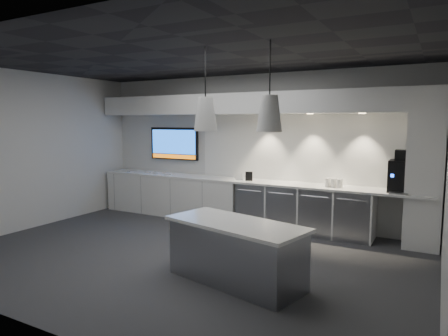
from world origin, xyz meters
The scene contains 27 objects.
floor centered at (0.00, 0.00, 0.00)m, with size 7.00×7.00×0.00m, color #333336.
ceiling centered at (0.00, 0.00, 3.00)m, with size 7.00×7.00×0.00m, color black.
wall_back centered at (0.00, 2.50, 1.50)m, with size 7.00×7.00×0.00m, color silver.
wall_front centered at (0.00, -2.50, 1.50)m, with size 7.00×7.00×0.00m, color silver.
wall_left centered at (-3.50, 0.00, 1.50)m, with size 7.00×7.00×0.00m, color silver.
back_counter centered at (0.00, 2.17, 0.88)m, with size 6.80×0.65×0.04m, color white.
left_base_cabinets centered at (-1.75, 2.17, 0.43)m, with size 3.30×0.63×0.86m, color white.
fridge_unit_a centered at (0.25, 2.17, 0.42)m, with size 0.60×0.61×0.85m, color gray.
fridge_unit_b centered at (0.88, 2.17, 0.42)m, with size 0.60×0.61×0.85m, color gray.
fridge_unit_c centered at (1.51, 2.17, 0.42)m, with size 0.60×0.61×0.85m, color gray.
fridge_unit_d centered at (2.14, 2.17, 0.42)m, with size 0.60×0.61×0.85m, color gray.
backsplash centered at (1.20, 2.48, 1.55)m, with size 4.60×0.03×1.30m, color white.
soffit centered at (0.00, 2.20, 2.40)m, with size 6.90×0.60×0.40m, color white.
column centered at (3.20, 2.20, 1.30)m, with size 0.55×0.55×2.60m, color white.
wall_tv centered at (-1.90, 2.45, 1.56)m, with size 1.25×0.07×0.72m.
island centered at (1.16, -0.50, 0.40)m, with size 1.99×1.20×0.78m.
bin centered at (0.21, -0.28, 0.20)m, with size 0.29×0.29×0.41m, color gray.
coffee_machine centered at (2.85, 2.20, 1.18)m, with size 0.38×0.55×0.69m.
sign_black centered at (0.13, 2.11, 0.99)m, with size 0.14×0.02×0.18m, color black.
sign_white centered at (-0.08, 2.09, 0.97)m, with size 0.18×0.02×0.14m, color white.
cup_cluster centered at (1.77, 2.13, 0.98)m, with size 0.29×0.19×0.16m, color silver, non-canonical shape.
tray_a centered at (-2.89, 2.11, 0.91)m, with size 0.16×0.16×0.03m, color #B2B2B2.
tray_b centered at (-2.41, 2.17, 0.91)m, with size 0.16×0.16×0.03m, color #B2B2B2.
tray_c centered at (-2.13, 2.13, 0.91)m, with size 0.16×0.16×0.03m, color #B2B2B2.
tray_d centered at (-1.81, 2.09, 0.91)m, with size 0.16×0.16×0.03m, color #B2B2B2.
pendant_left centered at (0.72, -0.50, 2.15)m, with size 0.30×0.30×1.13m.
pendant_right centered at (1.61, -0.50, 2.15)m, with size 0.30×0.30×1.13m.
Camera 1 is at (3.41, -4.92, 2.06)m, focal length 32.00 mm.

